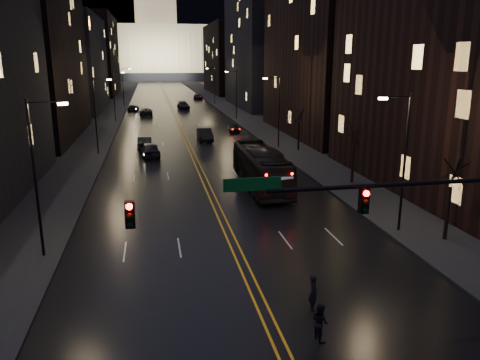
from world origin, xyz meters
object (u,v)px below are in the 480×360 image
receding_car_a (205,135)px  oncoming_car_b (145,143)px  pedestrian_a (313,293)px  bus (261,168)px  pedestrian_b (320,322)px  traffic_signal (418,209)px  oncoming_car_a (150,149)px

receding_car_a → oncoming_car_b: bearing=-150.9°
pedestrian_a → bus: bearing=0.8°
receding_car_a → pedestrian_a: 45.73m
oncoming_car_b → pedestrian_b: bearing=100.0°
traffic_signal → bus: (-1.26, 22.53, -3.37)m
pedestrian_b → pedestrian_a: bearing=-25.6°
pedestrian_a → traffic_signal: bearing=-106.9°
receding_car_a → pedestrian_b: (-0.80, -47.97, -0.07)m
pedestrian_b → receding_car_a: bearing=-13.9°
oncoming_car_a → pedestrian_b: (6.68, -38.40, -0.06)m
traffic_signal → oncoming_car_b: traffic_signal is taller
pedestrian_b → traffic_signal: bearing=-95.3°
oncoming_car_b → pedestrian_b: oncoming_car_b is taller
traffic_signal → oncoming_car_b: 44.47m
bus → pedestrian_b: (-2.95, -23.10, -0.95)m
oncoming_car_a → pedestrian_b: bearing=92.7°
oncoming_car_a → bus: bearing=115.0°
oncoming_car_a → receding_car_a: size_ratio=0.96×
traffic_signal → oncoming_car_a: 39.60m
pedestrian_b → bus: bearing=-20.3°
bus → pedestrian_a: size_ratio=7.30×
traffic_signal → oncoming_car_a: bearing=106.1°
bus → oncoming_car_a: bearing=122.9°
pedestrian_a → pedestrian_b: (-0.50, -2.25, -0.07)m
traffic_signal → oncoming_car_b: (-11.50, 42.75, -4.30)m
oncoming_car_b → pedestrian_b: size_ratio=3.07×
pedestrian_a → pedestrian_b: 2.30m
traffic_signal → pedestrian_b: bearing=-172.3°
traffic_signal → oncoming_car_a: (-10.89, 37.83, -4.25)m
receding_car_a → oncoming_car_a: bearing=-128.8°
oncoming_car_b → pedestrian_a: (7.79, -41.07, 0.05)m
traffic_signal → pedestrian_a: size_ratio=10.13×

